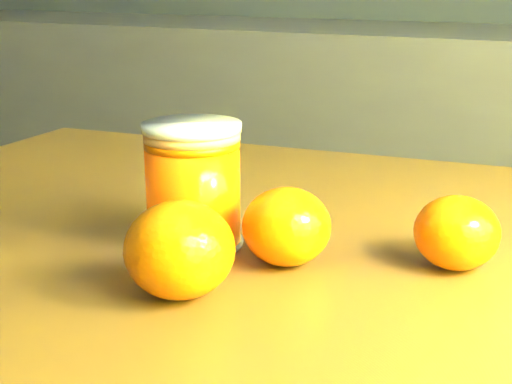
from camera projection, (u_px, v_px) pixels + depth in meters
The scene contains 5 objects.
kitchen_counter at pixel (238, 179), 2.10m from camera, with size 3.15×0.60×0.90m, color #515156.
juice_glass at pixel (193, 185), 0.57m from camera, with size 0.08×0.08×0.10m.
orange_front at pixel (287, 226), 0.53m from camera, with size 0.07×0.07×0.06m, color #DF6904.
orange_back at pixel (457, 233), 0.52m from camera, with size 0.06×0.06×0.06m, color #DF6904.
orange_extra at pixel (180, 250), 0.47m from camera, with size 0.07×0.07×0.07m, color #DF6904.
Camera 1 is at (1.09, -0.26, 1.01)m, focal length 50.00 mm.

